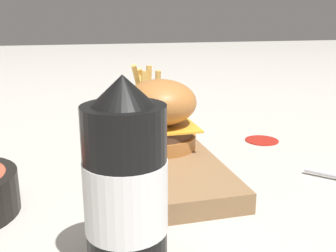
% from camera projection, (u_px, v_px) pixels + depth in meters
% --- Properties ---
extents(ground_plane, '(6.00, 6.00, 0.00)m').
position_uv_depth(ground_plane, '(173.00, 182.00, 0.58)').
color(ground_plane, '#B7B2A8').
extents(serving_board, '(0.30, 0.14, 0.03)m').
position_uv_depth(serving_board, '(168.00, 166.00, 0.60)').
color(serving_board, olive).
rests_on(serving_board, ground_plane).
extents(burger, '(0.12, 0.12, 0.11)m').
position_uv_depth(burger, '(158.00, 114.00, 0.63)').
color(burger, '#AD6B33').
rests_on(burger, serving_board).
extents(ketchup_bottle, '(0.08, 0.08, 0.19)m').
position_uv_depth(ketchup_bottle, '(126.00, 187.00, 0.35)').
color(ketchup_bottle, black).
rests_on(ketchup_bottle, ground_plane).
extents(fries_basket, '(0.12, 0.12, 0.14)m').
position_uv_depth(fries_basket, '(155.00, 108.00, 0.86)').
color(fries_basket, slate).
rests_on(fries_basket, ground_plane).
extents(ketchup_puddle, '(0.06, 0.06, 0.00)m').
position_uv_depth(ketchup_puddle, '(262.00, 140.00, 0.76)').
color(ketchup_puddle, '#B21E14').
rests_on(ketchup_puddle, ground_plane).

